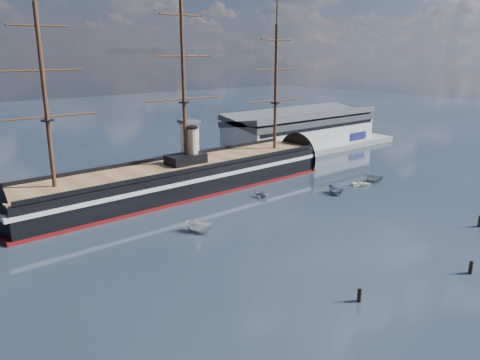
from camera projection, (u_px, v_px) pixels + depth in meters
ground at (255, 205)px, 114.21m from camera, size 600.00×600.00×0.00m
quay at (204, 171)px, 147.15m from camera, size 180.00×18.00×2.00m
warehouse at (301, 129)px, 177.37m from camera, size 63.00×21.00×11.60m
quay_tower at (190, 144)px, 138.04m from camera, size 5.00×5.00×15.00m
warship at (174, 180)px, 121.53m from camera, size 113.07×18.38×53.94m
motorboat_a at (199, 232)px, 97.09m from camera, size 7.69×5.10×2.89m
motorboat_c at (336, 194)px, 123.29m from camera, size 6.73×3.40×2.57m
motorboat_d at (261, 197)px, 120.25m from camera, size 6.98×4.87×2.35m
motorboat_e at (362, 185)px, 130.96m from camera, size 3.19×3.50×1.59m
motorboat_f at (374, 181)px, 134.88m from camera, size 6.54×3.63×2.47m
piling_near_left at (359, 301)px, 70.18m from camera, size 0.64×0.64×2.93m
piling_near_mid at (470, 274)px, 78.98m from camera, size 0.64×0.64×3.05m
piling_near_right at (479, 227)px, 100.07m from camera, size 0.64×0.64×3.22m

